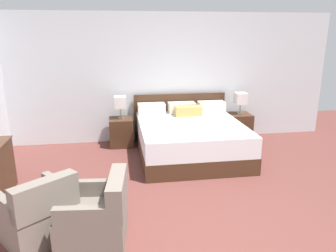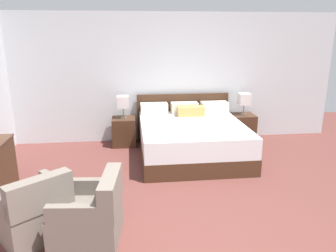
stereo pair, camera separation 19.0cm
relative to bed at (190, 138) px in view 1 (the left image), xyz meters
name	(u,v)px [view 1 (the left image)]	position (x,y,z in m)	size (l,w,h in m)	color
ground_plane	(206,246)	(-0.41, -2.63, -0.33)	(10.92, 10.92, 0.00)	brown
wall_back	(159,78)	(-0.41, 1.04, 0.94)	(7.12, 0.06, 2.55)	silver
bed	(190,138)	(0.00, 0.00, 0.00)	(1.88, 2.04, 0.96)	#422819
nightstand_left	(121,132)	(-1.21, 0.72, -0.06)	(0.45, 0.46, 0.55)	#422819
nightstand_right	(239,127)	(1.21, 0.72, -0.06)	(0.45, 0.46, 0.55)	#422819
table_lamp_left	(120,103)	(-1.21, 0.72, 0.53)	(0.22, 0.22, 0.44)	gray
table_lamp_right	(241,99)	(1.21, 0.72, 0.53)	(0.22, 0.22, 0.44)	gray
armchair_by_window	(38,215)	(-2.16, -2.21, -0.05)	(0.96, 0.96, 0.76)	#70665B
armchair_companion	(97,218)	(-1.53, -2.37, -0.05)	(0.76, 0.75, 0.76)	#70665B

